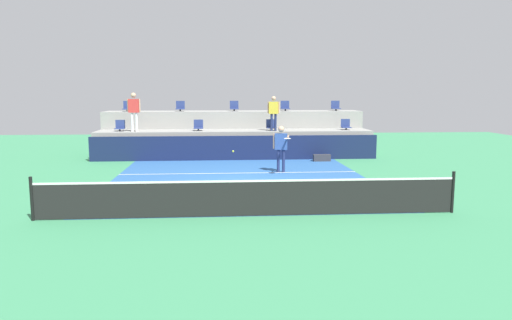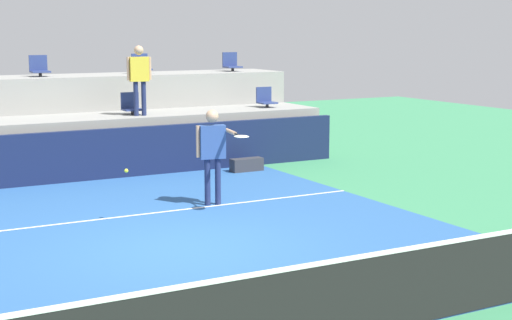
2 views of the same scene
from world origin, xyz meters
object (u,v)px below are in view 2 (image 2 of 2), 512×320
tennis_ball (126,171)px  equipment_bag (247,165)px  stadium_chair_lower_far_right (266,99)px  stadium_chair_upper_center (39,68)px  stadium_chair_upper_far_right (231,63)px  tennis_player (213,147)px  stadium_chair_upper_right (141,65)px  stadium_chair_lower_right (131,105)px  spectator_in_white (139,74)px

tennis_ball → equipment_bag: 5.31m
stadium_chair_lower_far_right → stadium_chair_upper_center: (-5.35, 1.80, 0.85)m
stadium_chair_upper_center → stadium_chair_upper_far_right: (5.27, 0.00, 0.00)m
tennis_ball → tennis_player: bearing=14.8°
stadium_chair_upper_right → stadium_chair_upper_far_right: size_ratio=1.00×
stadium_chair_lower_far_right → tennis_player: (-3.76, -4.75, -0.36)m
stadium_chair_upper_far_right → tennis_player: (-3.68, -6.55, -1.21)m
tennis_ball → equipment_bag: bearing=39.6°
stadium_chair_upper_right → tennis_ball: (-2.89, -7.04, -1.42)m
stadium_chair_lower_right → stadium_chair_upper_right: 2.20m
stadium_chair_lower_right → tennis_player: size_ratio=0.29×
stadium_chair_lower_far_right → tennis_ball: bearing=-136.9°
stadium_chair_lower_right → equipment_bag: (2.09, -1.89, -1.31)m
stadium_chair_upper_far_right → equipment_bag: size_ratio=0.68×
spectator_in_white → stadium_chair_lower_far_right: bearing=6.1°
stadium_chair_upper_center → spectator_in_white: bearing=-50.8°
stadium_chair_upper_center → tennis_player: (1.59, -6.55, -1.21)m
equipment_bag → spectator_in_white: bearing=143.1°
stadium_chair_lower_right → stadium_chair_lower_far_right: same height
tennis_player → spectator_in_white: (0.19, 4.37, 1.12)m
stadium_chair_lower_far_right → stadium_chair_upper_right: bearing=146.5°
stadium_chair_upper_center → tennis_player: size_ratio=0.29×
stadium_chair_upper_far_right → tennis_ball: size_ratio=7.65×
spectator_in_white → stadium_chair_upper_center: bearing=129.2°
stadium_chair_lower_right → spectator_in_white: bearing=-78.2°
stadium_chair_upper_center → stadium_chair_upper_far_right: same height
stadium_chair_lower_far_right → spectator_in_white: (-3.57, -0.38, 0.76)m
tennis_player → equipment_bag: size_ratio=2.35×
stadium_chair_lower_right → spectator_in_white: size_ratio=0.32×
stadium_chair_lower_far_right → stadium_chair_upper_far_right: 1.99m
stadium_chair_lower_far_right → tennis_player: size_ratio=0.29×
stadium_chair_upper_center → stadium_chair_lower_right: bearing=-46.6°
stadium_chair_upper_far_right → tennis_ball: 9.06m
spectator_in_white → tennis_player: bearing=-92.5°
stadium_chair_lower_right → spectator_in_white: (0.08, -0.38, 0.76)m
stadium_chair_upper_far_right → stadium_chair_lower_far_right: bearing=-87.3°
stadium_chair_lower_right → tennis_ball: bearing=-110.5°
stadium_chair_lower_far_right → tennis_player: tennis_player is taller
spectator_in_white → stadium_chair_upper_far_right: bearing=32.1°
stadium_chair_upper_center → stadium_chair_upper_right: size_ratio=1.00×
stadium_chair_upper_right → tennis_ball: bearing=-112.3°
equipment_bag → tennis_ball: bearing=-140.4°
stadium_chair_upper_center → spectator_in_white: size_ratio=0.32×
stadium_chair_upper_right → stadium_chair_upper_far_right: 2.64m
tennis_player → spectator_in_white: bearing=87.5°
stadium_chair_upper_center → stadium_chair_upper_far_right: size_ratio=1.00×
tennis_player → equipment_bag: tennis_player is taller
spectator_in_white → equipment_bag: 3.26m
stadium_chair_lower_right → stadium_chair_lower_far_right: bearing=0.0°
stadium_chair_upper_right → tennis_ball: 7.74m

